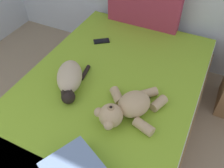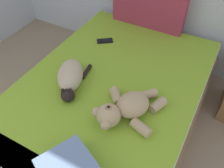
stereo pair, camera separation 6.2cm
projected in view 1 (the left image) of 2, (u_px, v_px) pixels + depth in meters
name	position (u px, v px, depth m)	size (l,w,h in m)	color
bed	(108.00, 106.00, 2.03)	(1.37, 2.09, 0.47)	olive
patterned_cushion	(144.00, 2.00, 2.33)	(0.73, 0.11, 0.49)	#A5334C
cat	(70.00, 78.00, 1.82)	(0.33, 0.44, 0.15)	#C6B293
teddy_bear	(128.00, 108.00, 1.61)	(0.42, 0.52, 0.17)	tan
cell_phone	(102.00, 41.00, 2.28)	(0.16, 0.15, 0.01)	black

